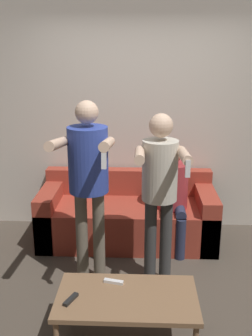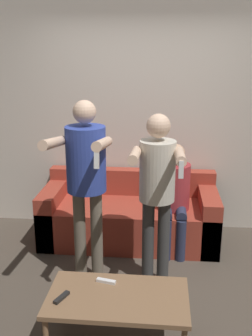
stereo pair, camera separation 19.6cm
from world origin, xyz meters
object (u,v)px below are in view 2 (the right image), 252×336
at_px(person_standing_left, 86,171).
at_px(person_standing_right, 157,183).
at_px(couch, 130,217).
at_px(remote_near, 62,297).
at_px(remote_far, 106,281).
at_px(coffee_table, 118,300).
at_px(person_seated, 174,192).

height_order(person_standing_left, person_standing_right, person_standing_left).
height_order(couch, remote_near, couch).
relative_size(person_standing_left, remote_far, 11.10).
height_order(person_standing_left, remote_far, person_standing_left).
height_order(person_standing_right, remote_far, person_standing_right).
bearing_deg(remote_far, coffee_table, -55.59).
bearing_deg(coffee_table, couch, 91.95).
xyz_separation_m(person_seated, coffee_table, (-0.43, -1.53, -0.28)).
relative_size(couch, person_standing_right, 1.22).
height_order(coffee_table, remote_near, remote_near).
bearing_deg(coffee_table, person_standing_left, 114.62).
xyz_separation_m(person_standing_right, person_seated, (0.18, 0.72, -0.35)).
bearing_deg(person_seated, remote_far, -111.51).
height_order(couch, person_seated, person_seated).
distance_m(person_seated, remote_near, 1.82).
relative_size(couch, remote_near, 12.89).
bearing_deg(couch, remote_near, -100.83).
bearing_deg(couch, person_seated, -17.97).
bearing_deg(person_seated, remote_near, -117.30).
relative_size(person_standing_right, person_seated, 1.38).
relative_size(person_seated, remote_near, 7.70).
height_order(person_standing_right, person_seated, person_standing_right).
distance_m(couch, person_seated, 0.64).
bearing_deg(couch, person_standing_left, -109.53).
xyz_separation_m(person_standing_left, person_seated, (0.80, 0.72, -0.44)).
bearing_deg(person_standing_left, person_standing_right, 0.02).
xyz_separation_m(couch, person_standing_right, (0.31, -0.88, 0.73)).
distance_m(couch, coffee_table, 1.69).
height_order(person_standing_left, person_seated, person_standing_left).
height_order(remote_near, remote_far, same).
bearing_deg(person_standing_right, remote_near, -126.37).
xyz_separation_m(couch, coffee_table, (0.06, -1.69, 0.10)).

